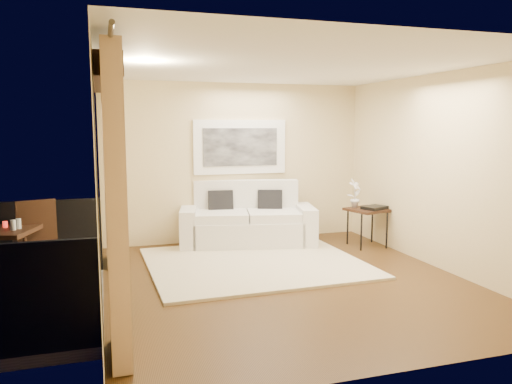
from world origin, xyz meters
name	(u,v)px	position (x,y,z in m)	size (l,w,h in m)	color
floor	(287,281)	(0.00, 0.00, 0.00)	(5.00, 5.00, 0.00)	#4C3216
room_shell	(106,76)	(-2.13, 0.00, 2.52)	(5.00, 6.40, 5.00)	white
balcony	(1,293)	(-3.31, 0.00, 0.18)	(1.81, 2.60, 1.17)	#605B56
curtains	(112,183)	(-2.11, 0.00, 1.34)	(0.16, 4.80, 2.64)	tan
artwork	(240,147)	(0.06, 2.46, 1.62)	(1.62, 0.07, 0.92)	white
rug	(255,263)	(-0.16, 0.89, 0.02)	(2.98, 2.60, 0.04)	beige
sofa	(247,222)	(0.08, 2.10, 0.37)	(2.34, 1.38, 1.06)	white
side_table	(367,212)	(1.93, 1.38, 0.57)	(0.71, 0.71, 0.63)	#311B10
tray	(375,208)	(2.01, 1.30, 0.66)	(0.38, 0.28, 0.05)	black
orchid	(355,193)	(1.77, 1.54, 0.87)	(0.25, 0.17, 0.48)	white
bistro_table	(3,236)	(-3.35, 0.53, 0.70)	(0.83, 0.83, 0.78)	#311B10
balcony_chair_far	(36,234)	(-3.04, 0.89, 0.63)	(0.57, 0.58, 1.07)	#311B10
balcony_chair_near	(0,290)	(-3.14, -0.91, 0.50)	(0.43, 0.44, 0.87)	#311B10
candle	(5,224)	(-3.34, 0.66, 0.81)	(0.06, 0.06, 0.07)	#FC2316
glass_a	(13,225)	(-3.22, 0.45, 0.84)	(0.06, 0.06, 0.12)	white
glass_b	(18,224)	(-3.17, 0.53, 0.84)	(0.06, 0.06, 0.12)	silver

